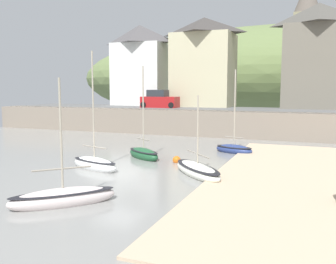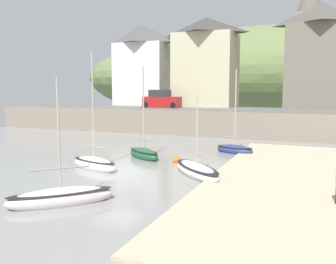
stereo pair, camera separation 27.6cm
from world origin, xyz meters
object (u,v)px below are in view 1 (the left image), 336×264
Objects in this scene: waterfront_building_left at (140,65)px; church_with_spire at (306,41)px; sailboat_white_hull at (144,153)px; parked_car_near_slipway at (159,100)px; waterfront_building_right at (317,55)px; fishing_boat_green at (197,170)px; dinghy_open_wooden at (234,149)px; mooring_buoy at (177,160)px; rowboat_small_beached at (63,198)px; sailboat_tall_mast at (95,164)px; waterfront_building_centre at (204,62)px.

waterfront_building_left is 0.67× the size of church_with_spire.
sailboat_white_hull reaches higher than parked_car_near_slipway.
waterfront_building_right is 4.67m from church_with_spire.
church_with_spire is at bearing 128.56° from fishing_boat_green.
dinghy_open_wooden is at bearing -107.81° from waterfront_building_right.
parked_car_near_slipway reaches higher than fishing_boat_green.
parked_car_near_slipway is 8.26× the size of mooring_buoy.
dinghy_open_wooden is at bearing 29.27° from rowboat_small_beached.
waterfront_building_right reaches higher than rowboat_small_beached.
sailboat_tall_mast is at bearing -75.94° from parked_car_near_slipway.
waterfront_building_centre is 19.31m from dinghy_open_wooden.
sailboat_white_hull is at bearing 91.59° from sailboat_tall_mast.
fishing_boat_green is at bearing -74.60° from waterfront_building_centre.
sailboat_tall_mast is at bearing -70.71° from sailboat_white_hull.
fishing_boat_green is 22.22m from parked_car_near_slipway.
sailboat_white_hull is at bearing -120.43° from dinghy_open_wooden.
dinghy_open_wooden is 14.88m from rowboat_small_beached.
sailboat_tall_mast is at bearing -69.99° from waterfront_building_left.
fishing_boat_green is 0.85× the size of rowboat_small_beached.
mooring_buoy is at bearing -78.22° from waterfront_building_centre.
waterfront_building_left is 7.66m from parked_car_near_slipway.
church_with_spire is 29.91m from fishing_boat_green.
waterfront_building_left is at bearing 64.71° from rowboat_small_beached.
rowboat_small_beached is (3.14, -30.79, -7.29)m from waterfront_building_centre.
rowboat_small_beached is at bearing -48.04° from sailboat_white_hull.
waterfront_building_centre is 1.50× the size of sailboat_tall_mast.
rowboat_small_beached is (2.37, -5.99, -0.03)m from sailboat_tall_mast.
waterfront_building_centre is 20.36× the size of mooring_buoy.
sailboat_tall_mast is (-5.83, -0.85, 0.07)m from fishing_boat_green.
waterfront_building_centre is at bearing 130.36° from sailboat_white_hull.
waterfront_building_left is at bearing 120.83° from mooring_buoy.
parked_car_near_slipway is at bearing 119.87° from sailboat_tall_mast.
church_with_spire is 2.38× the size of sailboat_white_hull.
sailboat_tall_mast is (-6.25, -8.37, 0.06)m from dinghy_open_wooden.
sailboat_white_hull is (1.15, 4.08, -0.02)m from sailboat_tall_mast.
sailboat_white_hull is 12.32× the size of mooring_buoy.
church_with_spire is 22.96m from dinghy_open_wooden.
parked_car_near_slipway is at bearing -164.33° from waterfront_building_right.
waterfront_building_left reaches higher than rowboat_small_beached.
fishing_boat_green is at bearing -60.47° from parked_car_near_slipway.
parked_car_near_slipway is (-14.74, -8.50, -6.76)m from church_with_spire.
parked_car_near_slipway reaches higher than mooring_buoy.
mooring_buoy is (-2.16, 2.68, -0.11)m from fishing_boat_green.
sailboat_white_hull is (-5.10, -4.29, 0.03)m from dinghy_open_wooden.
church_with_spire reaches higher than rowboat_small_beached.
rowboat_small_beached is 10.14m from sailboat_white_hull.
waterfront_building_centre is at bearing 51.88° from parked_car_near_slipway.
rowboat_small_beached is (-9.16, -30.79, -7.64)m from waterfront_building_right.
church_with_spire is at bearing 98.48° from dinghy_open_wooden.
waterfront_building_left is 0.97× the size of waterfront_building_centre.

